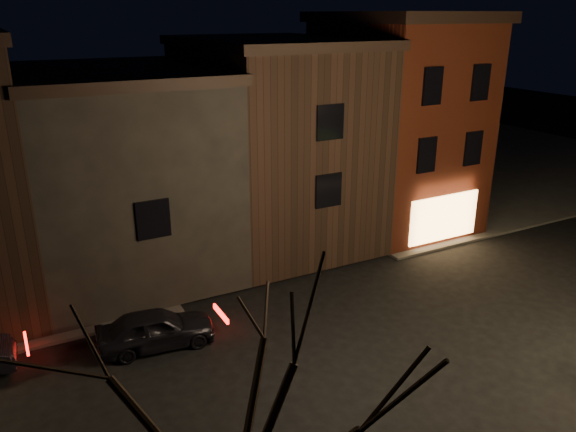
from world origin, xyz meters
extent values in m
plane|color=black|center=(0.00, 0.00, 0.00)|extent=(120.00, 120.00, 0.00)
cube|color=#2D2B28|center=(20.00, 20.00, 0.06)|extent=(30.00, 30.00, 0.12)
cube|color=#4E1A0E|center=(8.00, 9.50, 5.12)|extent=(6.00, 8.00, 10.00)
cube|color=black|center=(8.00, 9.50, 10.37)|extent=(6.50, 8.50, 0.50)
cube|color=#ECB46A|center=(8.00, 5.45, 1.42)|extent=(4.00, 0.12, 2.20)
cube|color=black|center=(1.50, 10.50, 4.62)|extent=(7.00, 10.00, 9.00)
cube|color=black|center=(1.50, 10.50, 9.32)|extent=(7.30, 10.30, 0.40)
cube|color=black|center=(-5.75, 10.50, 4.12)|extent=(7.50, 10.00, 8.00)
cube|color=black|center=(-5.75, 10.50, 8.32)|extent=(7.80, 10.30, 0.40)
imported|color=black|center=(-6.50, 3.33, 0.66)|extent=(4.04, 2.00, 1.32)
camera|label=1|loc=(-10.28, -13.08, 10.53)|focal=35.00mm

